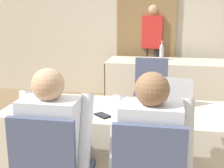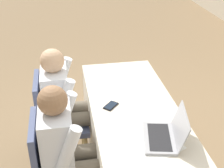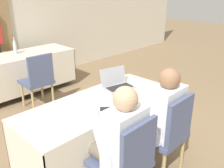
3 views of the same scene
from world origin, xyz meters
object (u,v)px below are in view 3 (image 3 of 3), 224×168
Objects in this scene: cell_phone at (107,109)px; person_checkered_shirt at (117,140)px; chair_near_right at (167,132)px; water_bottle at (15,47)px; chair_near_left at (126,161)px; person_white_shirt at (159,115)px; chair_far_spare at (38,79)px; laptop at (118,84)px.

cell_phone is 0.44m from person_checkered_shirt.
person_checkered_shirt is at bearing -9.57° from chair_near_right.
water_bottle is (0.37, 2.69, 0.13)m from cell_phone.
cell_phone is 0.51× the size of water_bottle.
chair_near_right is (0.62, 0.00, 0.00)m from chair_near_left.
chair_near_left is 0.78× the size of person_white_shirt.
water_bottle is 0.24× the size of person_checkered_shirt.
cell_phone is at bearing 83.15° from chair_far_spare.
laptop is 2.38m from water_bottle.
chair_near_left is 0.19m from person_checkered_shirt.
laptop is 0.34× the size of person_white_shirt.
water_bottle is 3.24m from chair_near_left.
chair_near_right is 0.19m from person_white_shirt.
person_white_shirt is (0.62, 0.00, 0.00)m from person_checkered_shirt.
chair_near_right is (-0.10, -0.78, -0.27)m from laptop.
laptop is at bearing 99.59° from chair_far_spare.
chair_near_right is 0.78× the size of person_checkered_shirt.
cell_phone is 0.58m from chair_near_left.
cell_phone is (-0.48, -0.31, -0.04)m from laptop.
chair_near_right is at bearing -85.31° from laptop.
cell_phone is at bearing -44.06° from person_white_shirt.
cell_phone is 0.53m from person_white_shirt.
laptop is 0.43× the size of chair_near_right.
laptop reaches higher than chair_near_right.
chair_far_spare is 0.78× the size of person_white_shirt.
chair_far_spare is (-0.11, 2.29, 0.00)m from chair_near_right.
chair_far_spare reaches higher than cell_phone.
chair_near_left is at bearing -164.86° from cell_phone.
laptop is 1.55m from chair_far_spare.
chair_far_spare is 2.19m from person_white_shirt.
chair_near_left reaches higher than cell_phone.
person_checkered_shirt is at bearing -101.24° from water_bottle.
chair_near_left is at bearing 9.57° from person_white_shirt.
chair_near_left is 1.00× the size of chair_near_right.
water_bottle is at bearing -101.24° from person_checkered_shirt.
chair_far_spare is at bearing -96.22° from water_bottle.
person_white_shirt is (0.62, 0.10, 0.16)m from chair_near_left.
chair_near_right is at bearing 94.37° from chair_far_spare.
person_checkered_shirt reaches higher than chair_near_right.
chair_far_spare is at bearing -102.61° from chair_near_left.
person_checkered_shirt reaches higher than laptop.
water_bottle is (-0.11, 2.38, 0.09)m from laptop.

